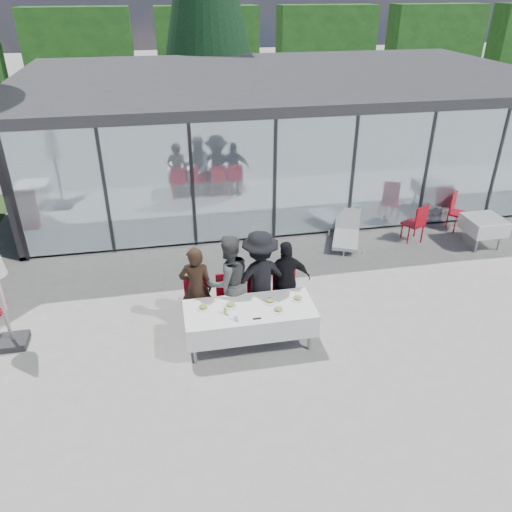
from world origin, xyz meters
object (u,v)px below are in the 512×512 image
(plate_extra, at_px, (278,309))
(spare_chair_a, at_px, (456,210))
(plate_a, at_px, (203,307))
(diner_chair_a, at_px, (197,300))
(folded_eyeglasses, at_px, (257,319))
(diner_b, at_px, (229,281))
(lounger, at_px, (347,232))
(plate_d, at_px, (298,298))
(plate_c, at_px, (270,301))
(spare_chair_b, at_px, (417,222))
(diner_d, at_px, (286,280))
(dining_table, at_px, (250,318))
(spare_table_right, at_px, (484,225))
(diner_chair_c, at_px, (259,293))
(diner_c, at_px, (260,277))
(diner_chair_d, at_px, (285,291))
(juice_bottle, at_px, (225,311))
(plate_b, at_px, (231,305))
(diner_a, at_px, (196,288))

(plate_extra, distance_m, spare_chair_a, 6.78)
(plate_a, bearing_deg, plate_extra, -14.04)
(diner_chair_a, distance_m, folded_eyeglasses, 1.43)
(folded_eyeglasses, distance_m, spare_chair_a, 7.20)
(diner_b, bearing_deg, spare_chair_a, -173.65)
(plate_a, height_order, lounger, plate_a)
(plate_d, bearing_deg, plate_c, 178.21)
(plate_extra, bearing_deg, spare_chair_b, 37.96)
(diner_b, xyz_separation_m, plate_extra, (0.73, -0.86, -0.13))
(spare_chair_a, bearing_deg, diner_d, -150.72)
(dining_table, relative_size, plate_extra, 9.41)
(diner_d, xyz_separation_m, spare_table_right, (5.40, 1.95, -0.24))
(diner_chair_c, xyz_separation_m, plate_extra, (0.15, -0.91, 0.24))
(diner_chair_c, relative_size, plate_extra, 4.06)
(diner_b, distance_m, lounger, 4.38)
(diner_d, distance_m, folded_eyeglasses, 1.27)
(diner_c, relative_size, spare_table_right, 2.14)
(diner_c, xyz_separation_m, plate_d, (0.57, -0.59, -0.14))
(dining_table, relative_size, diner_chair_d, 2.32)
(spare_chair_b, bearing_deg, lounger, 169.45)
(plate_a, bearing_deg, diner_chair_c, 28.53)
(juice_bottle, height_order, spare_chair_a, spare_chair_a)
(diner_b, bearing_deg, diner_d, 161.42)
(spare_chair_a, bearing_deg, plate_c, -148.30)
(diner_c, height_order, spare_chair_a, diner_c)
(plate_b, bearing_deg, lounger, 44.69)
(plate_a, xyz_separation_m, plate_extra, (1.26, -0.31, 0.00))
(dining_table, relative_size, plate_d, 9.41)
(diner_chair_c, distance_m, plate_c, 0.67)
(diner_c, relative_size, plate_extra, 7.67)
(diner_chair_a, height_order, diner_d, diner_d)
(spare_table_right, bearing_deg, plate_c, -156.64)
(diner_a, xyz_separation_m, spare_table_right, (7.07, 1.95, -0.27))
(lounger, bearing_deg, diner_d, -129.01)
(diner_chair_a, relative_size, plate_b, 4.06)
(diner_a, relative_size, plate_c, 6.89)
(diner_chair_a, distance_m, spare_table_right, 7.32)
(plate_c, distance_m, folded_eyeglasses, 0.55)
(plate_d, relative_size, juice_bottle, 1.79)
(plate_c, bearing_deg, plate_extra, -72.79)
(diner_b, xyz_separation_m, spare_table_right, (6.48, 1.95, -0.35))
(diner_d, bearing_deg, diner_b, -1.52)
(diner_a, relative_size, plate_a, 6.89)
(diner_b, height_order, plate_a, diner_b)
(diner_a, height_order, diner_b, diner_b)
(diner_b, distance_m, diner_c, 0.58)
(spare_chair_b, xyz_separation_m, lounger, (-1.67, 0.31, -0.28))
(diner_a, distance_m, spare_chair_a, 7.53)
(diner_chair_a, height_order, diner_b, diner_b)
(plate_d, distance_m, folded_eyeglasses, 0.93)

